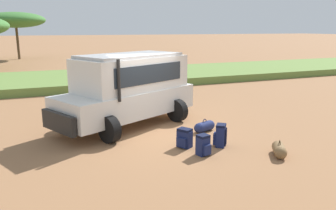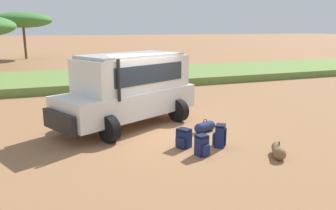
{
  "view_description": "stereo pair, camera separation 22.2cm",
  "coord_description": "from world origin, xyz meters",
  "px_view_note": "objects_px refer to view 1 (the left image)",
  "views": [
    {
      "loc": [
        -3.41,
        -9.47,
        3.28
      ],
      "look_at": [
        0.24,
        -0.49,
        1.0
      ],
      "focal_mm": 35.0,
      "sensor_mm": 36.0,
      "label": 1
    },
    {
      "loc": [
        -3.2,
        -9.55,
        3.28
      ],
      "look_at": [
        0.24,
        -0.49,
        1.0
      ],
      "focal_mm": 35.0,
      "sensor_mm": 36.0,
      "label": 2
    }
  ],
  "objects_px": {
    "duffel_bag_low_black_case": "(279,150)",
    "duffel_bag_soft_canvas": "(204,126)",
    "backpack_cluster_center": "(203,145)",
    "backpack_near_rear_wheel": "(184,138)",
    "acacia_tree_centre_back": "(15,20)",
    "safari_vehicle": "(129,88)",
    "backpack_beside_front_wheel": "(220,136)"
  },
  "relations": [
    {
      "from": "duffel_bag_low_black_case",
      "to": "duffel_bag_soft_canvas",
      "type": "xyz_separation_m",
      "value": [
        -0.83,
        2.59,
        0.0
      ]
    },
    {
      "from": "backpack_cluster_center",
      "to": "backpack_near_rear_wheel",
      "type": "xyz_separation_m",
      "value": [
        -0.21,
        0.72,
        -0.01
      ]
    },
    {
      "from": "acacia_tree_centre_back",
      "to": "backpack_near_rear_wheel",
      "type": "bearing_deg",
      "value": -80.55
    },
    {
      "from": "safari_vehicle",
      "to": "backpack_near_rear_wheel",
      "type": "bearing_deg",
      "value": -73.46
    },
    {
      "from": "backpack_cluster_center",
      "to": "acacia_tree_centre_back",
      "type": "bearing_deg",
      "value": 99.62
    },
    {
      "from": "backpack_cluster_center",
      "to": "duffel_bag_soft_canvas",
      "type": "relative_size",
      "value": 0.68
    },
    {
      "from": "backpack_beside_front_wheel",
      "to": "acacia_tree_centre_back",
      "type": "xyz_separation_m",
      "value": [
        -6.2,
        31.73,
        3.82
      ]
    },
    {
      "from": "safari_vehicle",
      "to": "backpack_beside_front_wheel",
      "type": "relative_size",
      "value": 8.22
    },
    {
      "from": "safari_vehicle",
      "to": "backpack_beside_front_wheel",
      "type": "distance_m",
      "value": 3.69
    },
    {
      "from": "backpack_cluster_center",
      "to": "duffel_bag_soft_canvas",
      "type": "bearing_deg",
      "value": 60.63
    },
    {
      "from": "backpack_beside_front_wheel",
      "to": "backpack_near_rear_wheel",
      "type": "distance_m",
      "value": 1.03
    },
    {
      "from": "backpack_near_rear_wheel",
      "to": "duffel_bag_low_black_case",
      "type": "height_order",
      "value": "backpack_near_rear_wheel"
    },
    {
      "from": "backpack_beside_front_wheel",
      "to": "duffel_bag_low_black_case",
      "type": "height_order",
      "value": "backpack_beside_front_wheel"
    },
    {
      "from": "backpack_cluster_center",
      "to": "duffel_bag_low_black_case",
      "type": "distance_m",
      "value": 2.01
    },
    {
      "from": "backpack_cluster_center",
      "to": "acacia_tree_centre_back",
      "type": "xyz_separation_m",
      "value": [
        -5.44,
        32.13,
        3.87
      ]
    },
    {
      "from": "acacia_tree_centre_back",
      "to": "duffel_bag_soft_canvas",
      "type": "bearing_deg",
      "value": -77.99
    },
    {
      "from": "duffel_bag_soft_canvas",
      "to": "acacia_tree_centre_back",
      "type": "bearing_deg",
      "value": 102.01
    },
    {
      "from": "backpack_near_rear_wheel",
      "to": "duffel_bag_soft_canvas",
      "type": "bearing_deg",
      "value": 41.4
    },
    {
      "from": "backpack_near_rear_wheel",
      "to": "acacia_tree_centre_back",
      "type": "bearing_deg",
      "value": 99.45
    },
    {
      "from": "backpack_beside_front_wheel",
      "to": "backpack_near_rear_wheel",
      "type": "bearing_deg",
      "value": 161.99
    },
    {
      "from": "duffel_bag_low_black_case",
      "to": "acacia_tree_centre_back",
      "type": "relative_size",
      "value": 0.12
    },
    {
      "from": "backpack_near_rear_wheel",
      "to": "duffel_bag_low_black_case",
      "type": "distance_m",
      "value": 2.55
    },
    {
      "from": "duffel_bag_soft_canvas",
      "to": "acacia_tree_centre_back",
      "type": "xyz_separation_m",
      "value": [
        -6.45,
        30.33,
        3.98
      ]
    },
    {
      "from": "backpack_beside_front_wheel",
      "to": "acacia_tree_centre_back",
      "type": "bearing_deg",
      "value": 101.06
    },
    {
      "from": "acacia_tree_centre_back",
      "to": "safari_vehicle",
      "type": "bearing_deg",
      "value": -81.25
    },
    {
      "from": "backpack_cluster_center",
      "to": "duffel_bag_soft_canvas",
      "type": "distance_m",
      "value": 2.06
    },
    {
      "from": "duffel_bag_soft_canvas",
      "to": "acacia_tree_centre_back",
      "type": "height_order",
      "value": "acacia_tree_centre_back"
    },
    {
      "from": "backpack_beside_front_wheel",
      "to": "duffel_bag_soft_canvas",
      "type": "distance_m",
      "value": 1.43
    },
    {
      "from": "safari_vehicle",
      "to": "duffel_bag_soft_canvas",
      "type": "relative_size",
      "value": 6.54
    },
    {
      "from": "duffel_bag_low_black_case",
      "to": "acacia_tree_centre_back",
      "type": "distance_m",
      "value": 33.95
    },
    {
      "from": "backpack_beside_front_wheel",
      "to": "safari_vehicle",
      "type": "bearing_deg",
      "value": 120.25
    },
    {
      "from": "safari_vehicle",
      "to": "backpack_cluster_center",
      "type": "distance_m",
      "value": 3.77
    }
  ]
}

